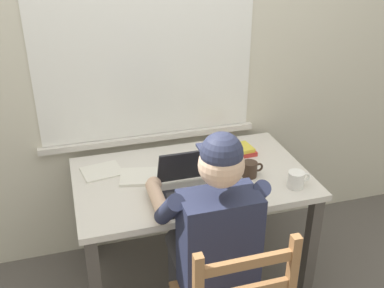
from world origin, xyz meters
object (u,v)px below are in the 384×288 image
object	(u,v)px
laptop	(194,186)
book_stack_main	(240,150)
coffee_mug_dark	(250,169)
seated_person	(211,233)
coffee_mug_white	(296,180)
computer_mouse	(251,192)
desk	(192,191)

from	to	relation	value
laptop	book_stack_main	world-z (taller)	laptop
laptop	coffee_mug_dark	distance (m)	0.35
seated_person	coffee_mug_white	bearing A→B (deg)	20.67
seated_person	computer_mouse	world-z (taller)	seated_person
seated_person	coffee_mug_dark	size ratio (longest dim) A/B	10.34
desk	computer_mouse	size ratio (longest dim) A/B	12.67
computer_mouse	coffee_mug_dark	distance (m)	0.19
desk	laptop	size ratio (longest dim) A/B	3.84
desk	computer_mouse	world-z (taller)	computer_mouse
laptop	coffee_mug_dark	world-z (taller)	laptop
desk	coffee_mug_dark	bearing A→B (deg)	-17.12
desk	book_stack_main	world-z (taller)	book_stack_main
seated_person	laptop	world-z (taller)	seated_person
desk	laptop	bearing A→B (deg)	-102.18
computer_mouse	desk	bearing A→B (deg)	131.40
seated_person	laptop	xyz separation A→B (m)	(0.00, 0.28, 0.09)
coffee_mug_dark	coffee_mug_white	bearing A→B (deg)	-42.11
laptop	computer_mouse	distance (m)	0.29
desk	coffee_mug_white	xyz separation A→B (m)	(0.49, -0.26, 0.14)
laptop	computer_mouse	bearing A→B (deg)	-17.28
coffee_mug_white	book_stack_main	distance (m)	0.45
laptop	book_stack_main	xyz separation A→B (m)	(0.39, 0.35, -0.03)
computer_mouse	coffee_mug_dark	world-z (taller)	coffee_mug_dark
coffee_mug_white	computer_mouse	bearing A→B (deg)	-178.99
coffee_mug_white	book_stack_main	xyz separation A→B (m)	(-0.14, 0.43, -0.02)
desk	seated_person	bearing A→B (deg)	-95.25
seated_person	book_stack_main	bearing A→B (deg)	58.11
laptop	book_stack_main	bearing A→B (deg)	41.84
seated_person	coffee_mug_white	size ratio (longest dim) A/B	9.97
laptop	computer_mouse	size ratio (longest dim) A/B	3.30
book_stack_main	desk	bearing A→B (deg)	-154.58
seated_person	computer_mouse	size ratio (longest dim) A/B	12.37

